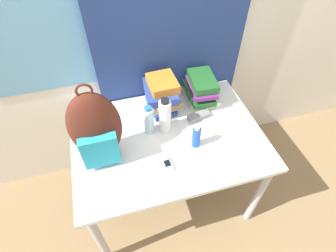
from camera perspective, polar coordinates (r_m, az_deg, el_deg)
name	(u,v)px	position (r m, az deg, el deg)	size (l,w,h in m)	color
ground_plane	(184,243)	(2.11, 3.44, -24.15)	(12.00, 12.00, 0.00)	#8C704C
wall_back	(144,22)	(1.71, -5.16, 21.62)	(6.00, 0.06, 2.50)	silver
curtain_blue	(171,23)	(1.70, 0.66, 21.52)	(1.01, 0.04, 2.50)	navy
desk	(168,145)	(1.71, 0.00, -4.19)	(1.18, 0.84, 0.74)	silver
backpack	(96,130)	(1.43, -15.44, -0.74)	(0.28, 0.19, 0.53)	#512319
book_stack_left	(162,94)	(1.74, -1.39, 6.96)	(0.22, 0.29, 0.24)	navy
book_stack_center	(201,90)	(1.84, 7.16, 7.86)	(0.21, 0.28, 0.19)	silver
water_bottle	(149,120)	(1.60, -4.21, 1.25)	(0.06, 0.06, 0.21)	silver
sports_bottle	(165,116)	(1.59, -0.59, 2.22)	(0.08, 0.08, 0.26)	white
sunscreen_bottle	(196,137)	(1.55, 6.18, -2.30)	(0.05, 0.05, 0.17)	blue
cell_phone	(167,164)	(1.51, -0.13, -8.28)	(0.05, 0.10, 0.02)	#B7BCC6
sunglasses_case	(199,116)	(1.75, 6.73, 2.16)	(0.16, 0.08, 0.04)	gray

